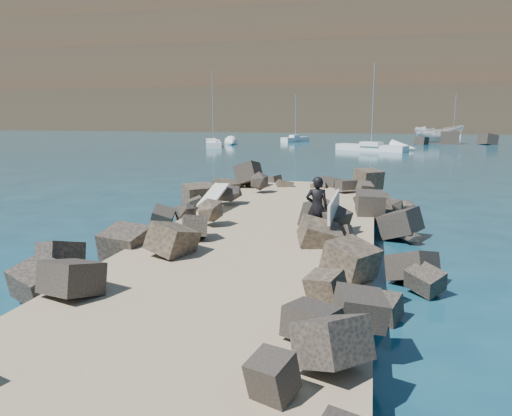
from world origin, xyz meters
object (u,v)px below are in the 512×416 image
object	(u,v)px
surfboard_resting	(214,198)
sailboat_c	(371,148)
surfer_with_board	(319,207)
boat_imported	(438,134)

from	to	relation	value
surfboard_resting	sailboat_c	size ratio (longest dim) A/B	0.23
surfer_with_board	sailboat_c	distance (m)	41.69
surfer_with_board	sailboat_c	xyz separation A→B (m)	(1.12, 41.66, -1.09)
surfboard_resting	surfer_with_board	distance (m)	5.01
boat_imported	surfer_with_board	bearing A→B (deg)	177.06
surfboard_resting	boat_imported	world-z (taller)	boat_imported
surfboard_resting	surfer_with_board	size ratio (longest dim) A/B	1.03
boat_imported	surfboard_resting	bearing A→B (deg)	172.57
surfboard_resting	sailboat_c	world-z (taller)	sailboat_c
surfer_with_board	boat_imported	bearing A→B (deg)	80.44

